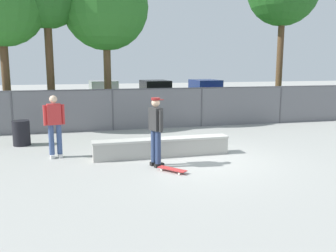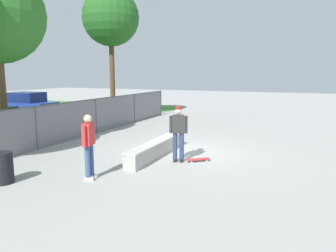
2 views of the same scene
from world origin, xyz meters
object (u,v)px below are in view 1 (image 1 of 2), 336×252
Objects in this scene: car_white at (103,94)px; bystander at (54,124)px; skateboard at (172,169)px; trash_bin at (21,133)px; tree_near_left at (0,1)px; car_blue at (204,92)px; concrete_ledge at (162,147)px; tree_mid at (106,8)px; skateboarder at (156,128)px; car_black at (155,93)px.

car_white is 12.44m from bystander.
trash_bin is (-4.12, 4.17, 0.35)m from skateboard.
tree_near_left is 6.87m from bystander.
car_blue is at bearing 67.15° from skateboard.
tree_mid is at bearing 99.24° from concrete_ledge.
concrete_ledge is at bearing 86.22° from skateboard.
bystander is at bearing 142.82° from skateboard.
tree_near_left reaches higher than skateboarder.
car_blue is 14.03m from trash_bin.
concrete_ledge is 5.46× the size of skateboard.
tree_mid is (-0.91, 7.82, 5.01)m from skateboard.
car_black is at bearing 179.98° from car_blue.
skateboarder is 1.17m from skateboard.
trash_bin reaches higher than skateboard.
bystander is at bearing -109.78° from tree_mid.
skateboarder reaches higher than car_white.
car_white reaches higher than concrete_ledge.
car_white is at bearing 58.59° from tree_near_left.
car_white is at bearing 71.42° from trash_bin.
car_white is 6.57m from car_blue.
bystander is (-2.02, -5.61, -4.08)m from tree_mid.
tree_mid reaches higher than concrete_ledge.
tree_mid is (-0.63, 7.22, 4.05)m from skateboarder.
concrete_ledge is at bearing -115.02° from car_blue.
skateboard is at bearing -83.36° from tree_mid.
car_blue is at bearing 31.38° from tree_near_left.
car_blue is 2.36× the size of bystander.
car_black is at bearing 41.36° from tree_near_left.
trash_bin is (-10.02, -9.81, -0.42)m from car_blue.
concrete_ledge is at bearing 68.24° from skateboarder.
tree_near_left reaches higher than trash_bin.
car_white is at bearing 79.53° from bystander.
skateboarder is 2.18× the size of trash_bin.
bystander is (2.09, -5.10, -4.09)m from tree_near_left.
skateboarder is 0.27× the size of tree_near_left.
concrete_ledge is 1.30m from skateboarder.
tree_mid is (-1.02, 6.24, 4.81)m from concrete_ledge.
skateboard is (0.29, -0.61, -0.96)m from skateboarder.
skateboarder is at bearing -31.41° from bystander.
car_white is at bearing 93.43° from concrete_ledge.
tree_near_left is 13.47m from car_blue.
car_black is (3.21, -0.47, 0.00)m from car_white.
concrete_ledge is 0.59× the size of tree_near_left.
car_blue is (5.89, 13.98, 0.77)m from skateboard.
skateboard is at bearing -64.80° from skateboarder.
tree_mid is 6.74m from trash_bin.
skateboarder is at bearing -42.84° from trash_bin.
tree_near_left is at bearing 124.43° from skateboard.
trash_bin is at bearing 148.59° from concrete_ledge.
skateboarder reaches higher than trash_bin.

